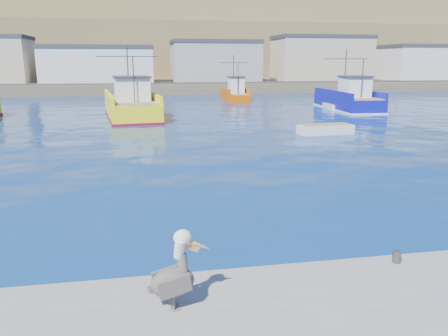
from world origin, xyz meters
name	(u,v)px	position (x,y,z in m)	size (l,w,h in m)	color
ground	(241,236)	(0.00, 0.00, 0.00)	(260.00, 260.00, 0.00)	navy
dock_bollards	(300,265)	(0.60, -3.40, 0.65)	(36.20, 0.20, 0.30)	#4C4C4C
far_shore	(152,46)	(0.00, 109.20, 8.98)	(200.00, 81.00, 24.00)	brown
trawler_yellow_b	(131,105)	(-3.93, 30.04, 1.10)	(5.93, 12.78, 6.65)	#FFF516
trawler_blue	(348,100)	(19.12, 32.46, 1.02)	(5.23, 11.01, 6.46)	#0E1199
boat_orange	(235,93)	(9.23, 45.45, 0.98)	(3.80, 7.25, 5.94)	#D15103
skiff_mid	(325,130)	(10.15, 17.56, 0.28)	(4.08, 1.71, 0.86)	silver
skiff_far	(332,107)	(17.70, 33.37, 0.24)	(1.57, 3.55, 0.75)	silver
pelican	(175,275)	(-2.30, -4.39, 1.17)	(1.27, 0.70, 1.57)	#595451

